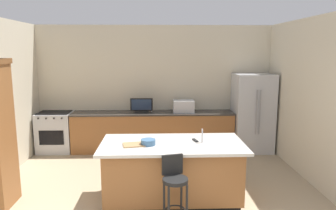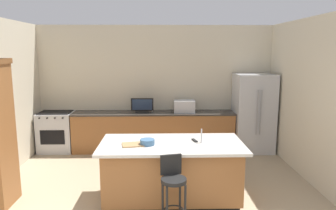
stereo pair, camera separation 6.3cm
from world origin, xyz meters
The scene contains 14 objects.
wall_back centered at (0.00, 5.10, 1.47)m, with size 6.07×0.12×2.94m, color beige.
wall_right centered at (2.83, 2.55, 1.47)m, with size 0.12×5.50×2.94m, color beige.
counter_back centered at (-0.05, 4.72, 0.46)m, with size 3.77×0.62×0.92m.
kitchen_island centered at (0.28, 2.17, 0.48)m, with size 2.21×1.13×0.94m.
refrigerator centered at (2.28, 4.64, 0.91)m, with size 0.88×0.79×1.82m.
range_oven centered at (-2.33, 4.72, 0.47)m, with size 0.78×0.63×0.94m.
microwave centered at (0.67, 4.72, 1.06)m, with size 0.48×0.36×0.28m, color #B7BABF.
tv_monitor centered at (-0.31, 4.67, 1.08)m, with size 0.52×0.16×0.34m.
sink_faucet_back centered at (-0.08, 4.82, 1.04)m, with size 0.02×0.02×0.24m, color #B2B2B7.
sink_faucet_island centered at (0.74, 2.17, 1.05)m, with size 0.02×0.02×0.22m, color #B2B2B7.
bar_stool_center centered at (0.27, 1.42, 0.58)m, with size 0.35×0.37×0.97m.
fruit_bowl centered at (-0.09, 2.08, 0.98)m, with size 0.22×0.22×0.09m, color #3F668C.
tv_remote centered at (0.64, 2.26, 0.95)m, with size 0.04×0.17×0.02m, color black.
cutting_board centered at (-0.28, 2.07, 0.95)m, with size 0.37×0.25×0.02m, color #A87F51.
Camera 2 is at (0.10, -2.53, 2.34)m, focal length 33.74 mm.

